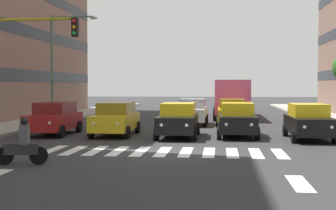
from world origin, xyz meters
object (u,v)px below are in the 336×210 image
at_px(car_4, 54,118).
at_px(car_1, 237,119).
at_px(car_2, 178,120).
at_px(car_row2_0, 192,112).
at_px(bus_behind_traffic, 231,95).
at_px(car_3, 116,118).
at_px(motorcycle_with_rider, 22,145).
at_px(car_0, 308,121).
at_px(street_lamp_right, 60,56).
at_px(car_row2_1, 232,112).

bearing_deg(car_4, car_1, -179.28).
distance_m(car_2, car_4, 6.65).
xyz_separation_m(car_row2_0, bus_behind_traffic, (-2.70, -7.26, 0.97)).
height_order(car_4, bus_behind_traffic, bus_behind_traffic).
distance_m(car_2, car_3, 3.36).
bearing_deg(motorcycle_with_rider, car_4, -76.07).
bearing_deg(car_4, car_row2_0, -134.86).
relative_size(car_1, car_3, 1.00).
relative_size(car_0, street_lamp_right, 0.61).
relative_size(car_1, car_4, 1.00).
relative_size(car_3, motorcycle_with_rider, 2.64).
bearing_deg(street_lamp_right, car_row2_1, 177.35).
relative_size(car_3, car_row2_1, 1.00).
bearing_deg(car_row2_0, bus_behind_traffic, -110.38).
bearing_deg(car_0, street_lamp_right, -28.05).
bearing_deg(car_1, car_3, 1.18).
distance_m(car_1, bus_behind_traffic, 14.08).
relative_size(bus_behind_traffic, motorcycle_with_rider, 6.24).
xyz_separation_m(car_2, car_4, (6.63, -0.53, 0.00)).
relative_size(car_row2_1, motorcycle_with_rider, 2.64).
height_order(car_3, street_lamp_right, street_lamp_right).
bearing_deg(bus_behind_traffic, motorcycle_with_rider, 72.73).
bearing_deg(bus_behind_traffic, car_2, 78.67).
bearing_deg(car_0, car_1, -15.90).
relative_size(car_0, motorcycle_with_rider, 2.64).
distance_m(car_row2_0, car_row2_1, 2.59).
xyz_separation_m(car_1, car_2, (2.95, 0.65, 0.00)).
distance_m(car_row2_1, street_lamp_right, 12.30).
xyz_separation_m(car_3, bus_behind_traffic, (-6.26, -14.18, 0.97)).
xyz_separation_m(car_1, car_3, (6.26, 0.13, 0.00)).
bearing_deg(car_2, car_4, -4.55).
bearing_deg(car_row2_1, car_1, 90.97).
bearing_deg(car_2, car_1, -167.60).
distance_m(car_4, car_row2_1, 11.60).
height_order(bus_behind_traffic, motorcycle_with_rider, bus_behind_traffic).
relative_size(car_3, car_4, 1.00).
height_order(car_0, car_row2_0, same).
relative_size(car_row2_0, motorcycle_with_rider, 2.64).
xyz_separation_m(car_2, car_row2_0, (-0.25, -7.44, 0.00)).
xyz_separation_m(car_2, car_3, (3.32, -0.52, 0.00)).
height_order(car_1, car_4, same).
height_order(car_2, car_row2_0, same).
relative_size(bus_behind_traffic, street_lamp_right, 1.44).
bearing_deg(car_row2_1, motorcycle_with_rider, 65.80).
distance_m(car_2, street_lamp_right, 12.37).
xyz_separation_m(car_0, bus_behind_traffic, (3.36, -15.01, 0.97)).
xyz_separation_m(car_1, bus_behind_traffic, (0.00, -14.05, 0.97)).
relative_size(car_0, car_1, 1.00).
distance_m(car_3, motorcycle_with_rider, 9.30).
bearing_deg(bus_behind_traffic, car_1, 90.00).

